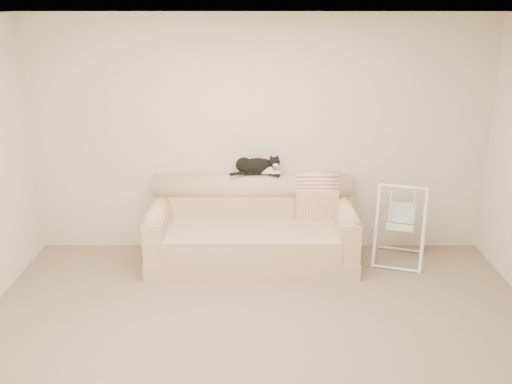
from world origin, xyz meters
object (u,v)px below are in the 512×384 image
at_px(sofa, 252,230).
at_px(baby_swing, 401,223).
at_px(remote_a, 252,174).
at_px(tuxedo_cat, 256,166).
at_px(remote_b, 273,175).

relative_size(sofa, baby_swing, 2.54).
bearing_deg(remote_a, baby_swing, -9.29).
distance_m(sofa, remote_a, 0.61).
height_order(sofa, tuxedo_cat, tuxedo_cat).
bearing_deg(remote_b, tuxedo_cat, 172.96).
bearing_deg(remote_a, sofa, -89.85).
height_order(remote_a, baby_swing, remote_a).
xyz_separation_m(remote_a, baby_swing, (1.60, -0.26, -0.48)).
height_order(sofa, baby_swing, sofa).
xyz_separation_m(sofa, remote_a, (-0.00, 0.25, 0.56)).
height_order(sofa, remote_a, remote_a).
xyz_separation_m(remote_a, remote_b, (0.22, -0.03, -0.00)).
bearing_deg(remote_a, remote_b, -7.92).
xyz_separation_m(tuxedo_cat, baby_swing, (1.55, -0.25, -0.57)).
distance_m(tuxedo_cat, baby_swing, 1.67).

